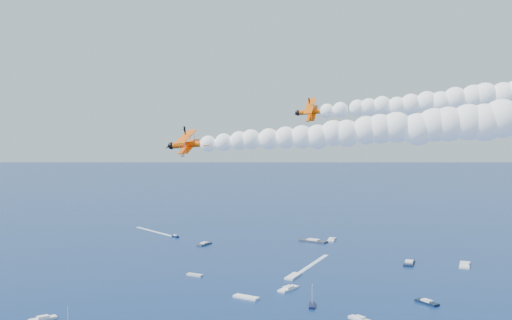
% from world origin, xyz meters
% --- Properties ---
extents(biplane_lead, '(7.93, 9.72, 7.92)m').
position_xyz_m(biplane_lead, '(13.59, 21.30, 59.50)').
color(biplane_lead, '#DF5504').
extents(biplane_trail, '(9.18, 10.80, 7.66)m').
position_xyz_m(biplane_trail, '(-1.73, -0.89, 53.53)').
color(biplane_trail, '#F95805').
extents(smoke_trail_lead, '(53.49, 18.01, 9.97)m').
position_xyz_m(smoke_trail_lead, '(39.79, 24.51, 61.48)').
color(smoke_trail_lead, white).
extents(smoke_trail_trail, '(53.83, 24.38, 9.97)m').
position_xyz_m(smoke_trail_trail, '(24.20, 4.09, 55.51)').
color(smoke_trail_trail, white).
extents(spectator_boats, '(221.10, 174.02, 0.70)m').
position_xyz_m(spectator_boats, '(-9.69, 115.39, 0.35)').
color(spectator_boats, white).
rests_on(spectator_boats, ground).
extents(boat_wakes, '(187.78, 141.36, 0.04)m').
position_xyz_m(boat_wakes, '(-37.08, 135.06, 0.03)').
color(boat_wakes, white).
rests_on(boat_wakes, ground).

